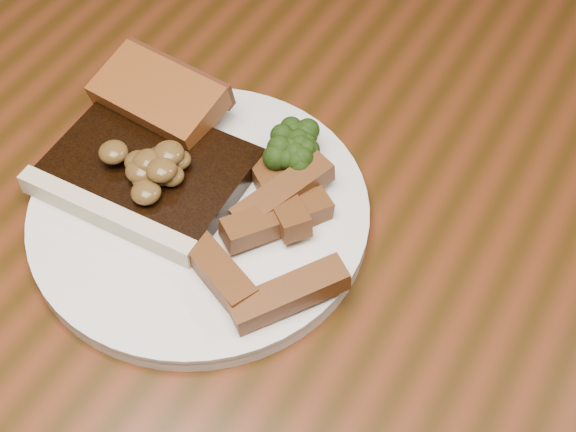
{
  "coord_description": "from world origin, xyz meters",
  "views": [
    {
      "loc": [
        0.2,
        -0.33,
        1.27
      ],
      "look_at": [
        0.01,
        -0.01,
        0.78
      ],
      "focal_mm": 50.0,
      "sensor_mm": 36.0,
      "label": 1
    }
  ],
  "objects_px": {
    "dining_table": "(286,287)",
    "chair_far": "(433,47)",
    "plate": "(200,214)",
    "steak": "(148,172)",
    "potato_wedges": "(275,246)",
    "garlic_bread": "(161,113)"
  },
  "relations": [
    {
      "from": "chair_far",
      "to": "potato_wedges",
      "type": "relative_size",
      "value": 7.48
    },
    {
      "from": "potato_wedges",
      "to": "dining_table",
      "type": "bearing_deg",
      "value": 108.07
    },
    {
      "from": "dining_table",
      "to": "steak",
      "type": "bearing_deg",
      "value": -167.81
    },
    {
      "from": "plate",
      "to": "steak",
      "type": "relative_size",
      "value": 1.77
    },
    {
      "from": "dining_table",
      "to": "plate",
      "type": "height_order",
      "value": "plate"
    },
    {
      "from": "dining_table",
      "to": "chair_far",
      "type": "relative_size",
      "value": 1.86
    },
    {
      "from": "chair_far",
      "to": "garlic_bread",
      "type": "height_order",
      "value": "chair_far"
    },
    {
      "from": "chair_far",
      "to": "garlic_bread",
      "type": "relative_size",
      "value": 7.88
    },
    {
      "from": "potato_wedges",
      "to": "plate",
      "type": "bearing_deg",
      "value": 175.08
    },
    {
      "from": "plate",
      "to": "garlic_bread",
      "type": "distance_m",
      "value": 0.11
    },
    {
      "from": "plate",
      "to": "steak",
      "type": "bearing_deg",
      "value": 175.42
    },
    {
      "from": "dining_table",
      "to": "garlic_bread",
      "type": "height_order",
      "value": "garlic_bread"
    },
    {
      "from": "chair_far",
      "to": "dining_table",
      "type": "bearing_deg",
      "value": 86.85
    },
    {
      "from": "dining_table",
      "to": "chair_far",
      "type": "distance_m",
      "value": 0.61
    },
    {
      "from": "chair_far",
      "to": "steak",
      "type": "bearing_deg",
      "value": 75.53
    },
    {
      "from": "plate",
      "to": "chair_far",
      "type": "bearing_deg",
      "value": 91.93
    },
    {
      "from": "potato_wedges",
      "to": "chair_far",
      "type": "bearing_deg",
      "value": 98.88
    },
    {
      "from": "steak",
      "to": "garlic_bread",
      "type": "height_order",
      "value": "same"
    },
    {
      "from": "dining_table",
      "to": "plate",
      "type": "xyz_separation_m",
      "value": [
        -0.06,
        -0.03,
        0.1
      ]
    },
    {
      "from": "dining_table",
      "to": "potato_wedges",
      "type": "height_order",
      "value": "potato_wedges"
    },
    {
      "from": "plate",
      "to": "steak",
      "type": "xyz_separation_m",
      "value": [
        -0.05,
        0.0,
        0.02
      ]
    },
    {
      "from": "chair_far",
      "to": "plate",
      "type": "bearing_deg",
      "value": 80.49
    }
  ]
}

